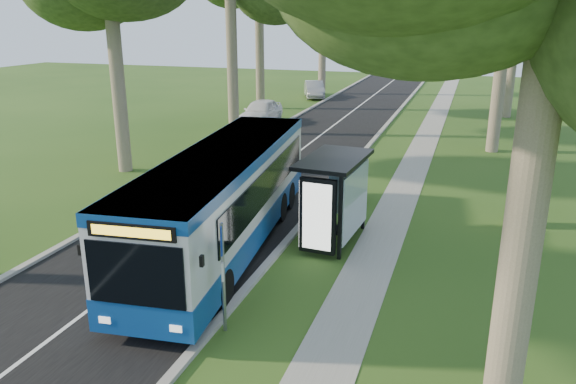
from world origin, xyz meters
name	(u,v)px	position (x,y,z in m)	size (l,w,h in m)	color
ground	(269,264)	(0.00, 0.00, 0.00)	(120.00, 120.00, 0.00)	#284A17
road	(272,172)	(-3.50, 10.00, 0.01)	(7.00, 100.00, 0.02)	black
kerb_east	(342,177)	(0.00, 10.00, 0.06)	(0.25, 100.00, 0.12)	#9E9B93
kerb_west	(208,165)	(-7.00, 10.00, 0.06)	(0.25, 100.00, 0.12)	#9E9B93
centre_line	(272,172)	(-3.50, 10.00, 0.02)	(0.12, 100.00, 0.01)	white
footpath	(406,184)	(3.00, 10.00, 0.01)	(1.50, 100.00, 0.02)	gray
bus	(225,199)	(-1.77, 0.75, 1.70)	(3.85, 12.60, 3.28)	silver
bus_stop_sign	(223,266)	(0.30, -3.94, 1.73)	(0.18, 0.38, 2.81)	gray
bus_shelter	(335,187)	(1.54, 2.04, 2.07)	(2.08, 3.52, 2.92)	black
litter_bin	(361,191)	(1.50, 6.86, 0.47)	(0.54, 0.54, 0.94)	black
car_white	(261,112)	(-8.52, 21.57, 0.86)	(2.03, 5.04, 1.72)	white
car_silver	(314,89)	(-8.47, 35.23, 0.76)	(1.60, 4.59, 1.51)	#97999E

